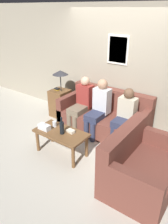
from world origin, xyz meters
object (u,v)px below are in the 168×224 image
couch_main (104,117)px  teddy_bear (106,161)px  wine_bottle (62,127)px  coffee_table (61,135)px  person_left (82,102)px  person_right (125,115)px  couch_side (140,168)px  drinking_glass (55,124)px  person_middle (99,106)px

couch_main → teddy_bear: size_ratio=6.98×
wine_bottle → teddy_bear: 0.97m
teddy_bear → coffee_table: bearing=-170.3°
wine_bottle → coffee_table: bearing=151.3°
wine_bottle → person_left: bearing=108.7°
person_left → teddy_bear: size_ratio=4.19×
couch_main → coffee_table: (-0.18, -1.23, 0.09)m
person_right → couch_main: bearing=162.1°
person_left → couch_side: bearing=-27.9°
couch_side → coffee_table: bearing=94.1°
couch_side → teddy_bear: 0.64m
person_left → drinking_glass: bearing=-84.6°
couch_main → wine_bottle: couch_main is taller
couch_main → coffee_table: couch_main is taller
person_middle → teddy_bear: (0.72, -0.87, -0.52)m
couch_side → teddy_bear: couch_side is taller
coffee_table → drinking_glass: 0.27m
coffee_table → wine_bottle: bearing=-28.7°
coffee_table → teddy_bear: coffee_table is taller
drinking_glass → person_middle: size_ratio=0.09×
drinking_glass → person_left: 1.00m
person_right → teddy_bear: size_ratio=4.06×
wine_bottle → drinking_glass: size_ratio=2.97×
couch_main → drinking_glass: (-0.41, -1.15, 0.22)m
couch_main → person_right: bearing=-17.9°
person_left → person_middle: 0.48m
person_left → person_right: person_left is taller
couch_side → coffee_table: 1.50m
coffee_table → person_middle: person_middle is taller
person_right → teddy_bear: 1.03m
person_left → person_right: size_ratio=1.03×
couch_main → person_right: size_ratio=1.72×
person_middle → drinking_glass: bearing=-111.8°
person_right → teddy_bear: (0.14, -0.90, -0.49)m
coffee_table → person_right: size_ratio=0.88×
teddy_bear → drinking_glass: bearing=-176.2°
person_right → person_left: bearing=179.3°
couch_side → wine_bottle: bearing=95.4°
drinking_glass → person_right: size_ratio=0.10×
person_right → teddy_bear: person_right is taller
person_left → person_middle: person_middle is taller
couch_main → drinking_glass: 1.24m
coffee_table → wine_bottle: wine_bottle is taller
wine_bottle → person_right: size_ratio=0.29×
coffee_table → drinking_glass: drinking_glass is taller
wine_bottle → drinking_glass: 0.30m
person_right → coffee_table: bearing=-124.9°
drinking_glass → person_right: bearing=45.5°
drinking_glass → person_left: bearing=95.4°
couch_main → coffee_table: 1.25m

